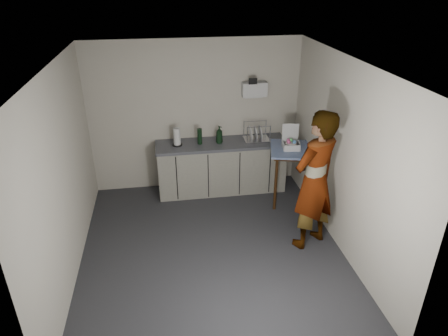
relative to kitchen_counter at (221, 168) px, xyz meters
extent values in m
plane|color=#27272C|center=(-0.40, -1.70, -0.43)|extent=(4.00, 4.00, 0.00)
cube|color=beige|center=(-0.40, 0.29, 0.87)|extent=(3.60, 0.02, 2.60)
cube|color=beige|center=(1.39, -1.70, 0.87)|extent=(0.02, 4.00, 2.60)
cube|color=beige|center=(-2.19, -1.70, 0.87)|extent=(0.02, 4.00, 2.60)
cube|color=white|center=(-0.40, -1.70, 2.17)|extent=(3.60, 4.00, 0.01)
cube|color=black|center=(0.00, 0.00, -0.39)|extent=(2.20, 0.52, 0.08)
cube|color=#A4A192|center=(0.00, 0.00, 0.00)|extent=(2.20, 0.58, 0.86)
cube|color=#545660|center=(0.00, 0.00, 0.46)|extent=(2.24, 0.62, 0.05)
cube|color=black|center=(-0.80, -0.29, 0.00)|extent=(0.02, 0.01, 0.80)
cube|color=black|center=(-0.27, -0.29, 0.00)|extent=(0.02, 0.01, 0.80)
cube|color=black|center=(0.27, -0.29, 0.00)|extent=(0.01, 0.01, 0.80)
cube|color=black|center=(0.80, -0.29, 0.00)|extent=(0.02, 0.01, 0.80)
cube|color=white|center=(0.60, 0.22, 1.32)|extent=(0.42, 0.16, 0.24)
cube|color=white|center=(0.60, 0.27, 1.18)|extent=(0.30, 0.06, 0.04)
cube|color=black|center=(0.55, 0.13, 1.48)|extent=(0.14, 0.02, 0.10)
cylinder|color=#3D200D|center=(0.76, -0.80, 0.03)|extent=(0.05, 0.05, 0.90)
cylinder|color=#3D200D|center=(1.30, -0.94, 0.03)|extent=(0.05, 0.05, 0.90)
cylinder|color=#3D200D|center=(0.90, -0.26, 0.03)|extent=(0.05, 0.05, 0.90)
cylinder|color=#3D200D|center=(1.44, -0.40, 0.03)|extent=(0.05, 0.05, 0.90)
cube|color=#3D200D|center=(1.10, -0.60, 0.50)|extent=(0.82, 0.82, 0.04)
cube|color=navy|center=(1.10, -0.60, 0.54)|extent=(0.92, 0.92, 0.03)
imported|color=#B2A593|center=(1.00, -1.75, 0.58)|extent=(0.87, 0.77, 2.01)
imported|color=black|center=(-0.04, -0.01, 0.63)|extent=(0.16, 0.16, 0.30)
cylinder|color=red|center=(-0.04, 0.01, 0.54)|extent=(0.06, 0.06, 0.12)
cylinder|color=black|center=(-0.37, 0.00, 0.62)|extent=(0.08, 0.08, 0.27)
cylinder|color=black|center=(-0.75, 0.00, 0.49)|extent=(0.17, 0.17, 0.02)
cylinder|color=white|center=(-0.75, 0.00, 0.64)|extent=(0.12, 0.12, 0.29)
cube|color=silver|center=(0.62, 0.02, 0.49)|extent=(0.44, 0.33, 0.02)
cylinder|color=silver|center=(0.42, -0.12, 0.65)|extent=(0.01, 0.01, 0.28)
cylinder|color=silver|center=(0.82, -0.12, 0.65)|extent=(0.01, 0.01, 0.28)
cylinder|color=silver|center=(0.42, 0.16, 0.65)|extent=(0.01, 0.01, 0.28)
cylinder|color=silver|center=(0.82, 0.16, 0.65)|extent=(0.01, 0.01, 0.28)
cylinder|color=white|center=(0.51, 0.02, 0.62)|extent=(0.05, 0.24, 0.24)
cylinder|color=white|center=(0.60, 0.02, 0.62)|extent=(0.05, 0.24, 0.24)
cylinder|color=white|center=(0.69, 0.02, 0.62)|extent=(0.05, 0.24, 0.24)
cube|color=white|center=(1.04, -0.59, 0.56)|extent=(0.30, 0.30, 0.01)
cube|color=white|center=(1.02, -0.72, 0.62)|extent=(0.26, 0.05, 0.10)
cube|color=white|center=(1.06, -0.47, 0.62)|extent=(0.26, 0.05, 0.10)
cube|color=white|center=(0.91, -0.57, 0.62)|extent=(0.05, 0.26, 0.10)
cube|color=white|center=(1.16, -0.61, 0.62)|extent=(0.05, 0.26, 0.10)
cube|color=white|center=(1.06, -0.46, 0.80)|extent=(0.26, 0.05, 0.26)
cylinder|color=white|center=(1.04, -0.59, 0.62)|extent=(0.18, 0.18, 0.10)
sphere|color=pink|center=(0.99, -0.62, 0.68)|extent=(0.06, 0.06, 0.06)
sphere|color=#569EE9|center=(1.08, -0.63, 0.68)|extent=(0.06, 0.06, 0.06)
sphere|color=#60E96C|center=(1.04, -0.55, 0.68)|extent=(0.06, 0.06, 0.06)
sphere|color=pink|center=(1.00, -0.55, 0.68)|extent=(0.06, 0.06, 0.06)
camera|label=1|loc=(-0.95, -6.22, 3.14)|focal=32.00mm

